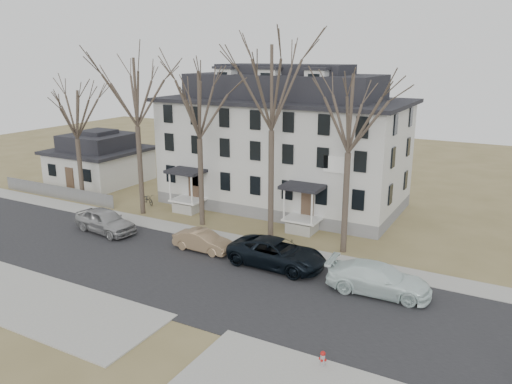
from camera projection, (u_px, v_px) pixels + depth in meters
The scene contains 19 objects.
ground at pixel (177, 288), 28.37m from camera, with size 120.00×120.00×0.00m, color olive.
main_road at pixel (197, 275), 30.06m from camera, with size 120.00×10.00×0.04m, color #27272A.
far_sidewalk at pixel (246, 243), 35.13m from camera, with size 120.00×2.00×0.08m, color #A09F97.
near_sidewalk_left at pixel (7, 292), 27.85m from camera, with size 20.00×5.00×0.08m, color #A09F97.
yellow_curb at pixel (307, 261), 32.05m from camera, with size 14.00×0.25×0.06m, color gold.
boarding_house at pixel (283, 144), 43.03m from camera, with size 20.80×12.36×12.05m.
small_house at pixel (100, 160), 51.48m from camera, with size 8.70×8.70×5.00m.
fence at pixel (58, 198), 46.12m from camera, with size 14.00×0.06×1.20m, color gray.
tree_far_left at pixel (135, 87), 38.98m from camera, with size 8.40×8.40×13.72m.
tree_mid_left at pixel (199, 100), 36.40m from camera, with size 7.80×7.80×12.74m.
tree_center at pixel (272, 82), 33.23m from camera, with size 9.00×9.00×14.70m.
tree_mid_right at pixel (350, 108), 31.08m from camera, with size 7.80×7.80×12.74m.
tree_bungalow at pixel (75, 111), 42.82m from camera, with size 6.60×6.60×10.78m.
car_silver at pixel (105, 221), 36.98m from camera, with size 2.11×5.24×1.79m, color #A2A2A2.
car_tan at pixel (203, 241), 33.54m from camera, with size 1.46×4.18×1.38m, color #8E7252.
car_navy at pixel (277, 254), 31.03m from camera, with size 2.86×6.20×1.72m, color black.
car_white at pixel (378, 279), 27.55m from camera, with size 2.32×5.72×1.66m, color white.
bicycle_left at pixel (148, 200), 44.02m from camera, with size 0.61×1.74×0.91m, color black.
fire_hydrant at pixel (323, 359), 21.11m from camera, with size 0.32×0.30×0.76m.
Camera 1 is at (16.40, -20.52, 12.85)m, focal length 35.00 mm.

